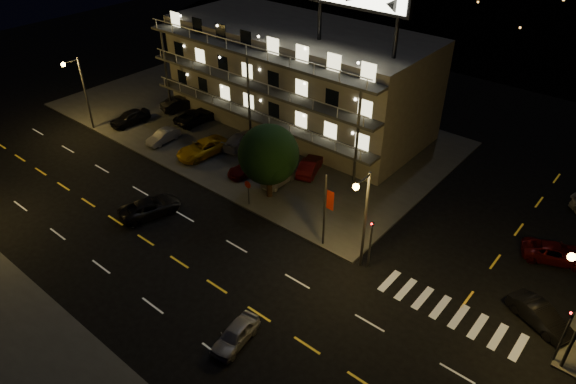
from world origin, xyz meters
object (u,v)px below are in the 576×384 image
Objects in this scene: lot_car_4 at (279,177)px; lot_car_7 at (241,140)px; tree at (268,156)px; road_car_east at (235,335)px; side_car_0 at (540,315)px; lot_car_2 at (203,148)px; road_car_west at (150,207)px.

lot_car_4 is 0.79× the size of lot_car_7.
tree is 1.79× the size of road_car_east.
tree reaches higher than lot_car_4.
lot_car_7 is at bearing 148.99° from tree.
tree reaches higher than lot_car_7.
lot_car_4 is 8.02m from lot_car_7.
side_car_0 is at bearing -4.07° from lot_car_4.
lot_car_7 is at bearing 104.87° from side_car_0.
lot_car_2 is at bearing 173.14° from tree.
tree is at bearing -0.23° from lot_car_2.
lot_car_2 reaches higher than lot_car_4.
road_car_east is (-13.90, -13.50, -0.07)m from side_car_0.
side_car_0 is 30.00m from road_car_west.
lot_car_7 is at bearing -64.44° from road_car_west.
lot_car_2 is 1.10× the size of lot_car_7.
lot_car_4 is 1.03× the size of road_car_east.
road_car_west is (3.86, -9.40, -0.19)m from lot_car_2.
lot_car_2 is 1.06× the size of road_car_west.
tree is 16.39m from road_car_east.
lot_car_7 is 24.97m from road_car_east.
side_car_0 is 0.85× the size of road_car_west.
lot_car_2 is 1.25× the size of side_car_0.
lot_car_7 reaches higher than road_car_east.
side_car_0 is 19.38m from road_car_east.
lot_car_4 is at bearing 113.44° from road_car_east.
side_car_0 is at bearing 4.97° from lot_car_2.
lot_car_4 is at bearing -101.17° from road_car_west.
side_car_0 is (32.64, -0.94, -0.19)m from lot_car_2.
lot_car_7 is 13.32m from road_car_west.
tree is 1.56× the size of side_car_0.
lot_car_7 is 31.37m from side_car_0.
road_car_west is (2.23, -13.13, -0.15)m from lot_car_7.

